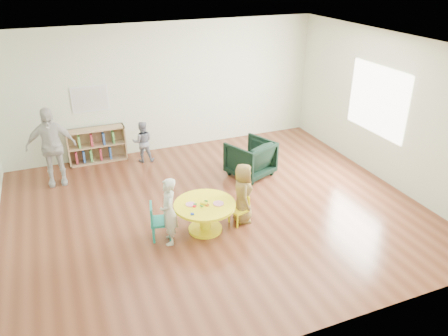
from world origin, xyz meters
name	(u,v)px	position (x,y,z in m)	size (l,w,h in m)	color
room	(214,106)	(0.01, 0.00, 1.89)	(7.10, 7.00, 2.80)	brown
activity_table	(205,212)	(-0.36, -0.51, 0.34)	(0.98, 0.98, 0.54)	#FFF315
kid_chair_left	(158,220)	(-1.11, -0.44, 0.32)	(0.38, 0.38, 0.60)	#188678
kid_chair_right	(240,208)	(0.25, -0.51, 0.27)	(0.33, 0.33, 0.50)	#FFF315
bookshelf	(96,145)	(-1.61, 2.86, 0.37)	(1.20, 0.30, 0.75)	tan
alphabet_poster	(90,99)	(-1.60, 2.98, 1.35)	(0.74, 0.01, 0.54)	white
armchair	(250,158)	(1.15, 1.02, 0.37)	(0.78, 0.80, 0.73)	black
child_left	(169,212)	(-0.97, -0.61, 0.54)	(0.40, 0.26, 1.09)	silver
child_right	(243,193)	(0.31, -0.47, 0.52)	(0.50, 0.33, 1.03)	gold
toddler	(143,142)	(-0.69, 2.48, 0.45)	(0.43, 0.34, 0.89)	#18203E
adult_caretaker	(51,147)	(-2.49, 2.10, 0.77)	(0.90, 0.38, 1.54)	beige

